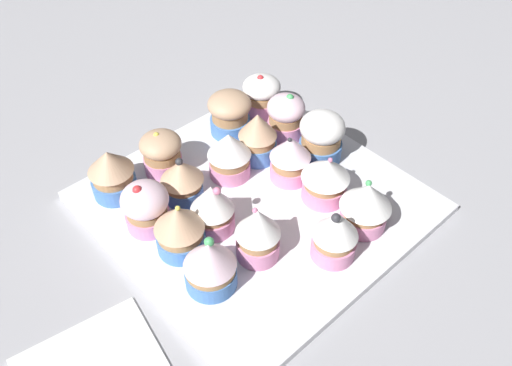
# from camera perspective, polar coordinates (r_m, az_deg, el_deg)

# --- Properties ---
(ground_plane) EXTENTS (1.80, 1.80, 0.03)m
(ground_plane) POSITION_cam_1_polar(r_m,az_deg,el_deg) (0.74, -0.00, -3.14)
(ground_plane) COLOR #9E9EA3
(baking_tray) EXTENTS (0.38, 0.38, 0.01)m
(baking_tray) POSITION_cam_1_polar(r_m,az_deg,el_deg) (0.72, -0.00, -2.03)
(baking_tray) COLOR silver
(baking_tray) RESTS_ON ground_plane
(cupcake_0) EXTENTS (0.06, 0.06, 0.07)m
(cupcake_0) POSITION_cam_1_polar(r_m,az_deg,el_deg) (0.85, 0.60, 9.45)
(cupcake_0) COLOR pink
(cupcake_0) RESTS_ON baking_tray
(cupcake_1) EXTENTS (0.07, 0.07, 0.07)m
(cupcake_1) POSITION_cam_1_polar(r_m,az_deg,el_deg) (0.80, -2.82, 7.52)
(cupcake_1) COLOR #477AC6
(cupcake_1) RESTS_ON baking_tray
(cupcake_2) EXTENTS (0.06, 0.06, 0.07)m
(cupcake_2) POSITION_cam_1_polar(r_m,az_deg,el_deg) (0.75, -10.05, 3.18)
(cupcake_2) COLOR pink
(cupcake_2) RESTS_ON baking_tray
(cupcake_3) EXTENTS (0.06, 0.06, 0.07)m
(cupcake_3) POSITION_cam_1_polar(r_m,az_deg,el_deg) (0.73, -15.19, 1.05)
(cupcake_3) COLOR #477AC6
(cupcake_3) RESTS_ON baking_tray
(cupcake_4) EXTENTS (0.06, 0.06, 0.07)m
(cupcake_4) POSITION_cam_1_polar(r_m,az_deg,el_deg) (0.80, 3.20, 7.16)
(cupcake_4) COLOR pink
(cupcake_4) RESTS_ON baking_tray
(cupcake_5) EXTENTS (0.06, 0.06, 0.08)m
(cupcake_5) POSITION_cam_1_polar(r_m,az_deg,el_deg) (0.76, 0.17, 5.02)
(cupcake_5) COLOR #477AC6
(cupcake_5) RESTS_ON baking_tray
(cupcake_6) EXTENTS (0.06, 0.06, 0.07)m
(cupcake_6) POSITION_cam_1_polar(r_m,az_deg,el_deg) (0.73, -2.88, 3.10)
(cupcake_6) COLOR pink
(cupcake_6) RESTS_ON baking_tray
(cupcake_7) EXTENTS (0.06, 0.06, 0.07)m
(cupcake_7) POSITION_cam_1_polar(r_m,az_deg,el_deg) (0.70, -7.91, 0.42)
(cupcake_7) COLOR #477AC6
(cupcake_7) RESTS_ON baking_tray
(cupcake_8) EXTENTS (0.06, 0.06, 0.07)m
(cupcake_8) POSITION_cam_1_polar(r_m,az_deg,el_deg) (0.68, -11.70, -2.44)
(cupcake_8) COLOR pink
(cupcake_8) RESTS_ON baking_tray
(cupcake_9) EXTENTS (0.06, 0.06, 0.08)m
(cupcake_9) POSITION_cam_1_polar(r_m,az_deg,el_deg) (0.76, 6.95, 5.02)
(cupcake_9) COLOR #477AC6
(cupcake_9) RESTS_ON baking_tray
(cupcake_10) EXTENTS (0.06, 0.06, 0.07)m
(cupcake_10) POSITION_cam_1_polar(r_m,az_deg,el_deg) (0.73, 3.54, 2.82)
(cupcake_10) COLOR pink
(cupcake_10) RESTS_ON baking_tray
(cupcake_11) EXTENTS (0.06, 0.06, 0.08)m
(cupcake_11) POSITION_cam_1_polar(r_m,az_deg,el_deg) (0.66, -4.44, -2.82)
(cupcake_11) COLOR pink
(cupcake_11) RESTS_ON baking_tray
(cupcake_12) EXTENTS (0.06, 0.06, 0.07)m
(cupcake_12) POSITION_cam_1_polar(r_m,az_deg,el_deg) (0.64, -8.14, -4.89)
(cupcake_12) COLOR #477AC6
(cupcake_12) RESTS_ON baking_tray
(cupcake_13) EXTENTS (0.06, 0.06, 0.07)m
(cupcake_13) POSITION_cam_1_polar(r_m,az_deg,el_deg) (0.70, 7.43, 0.48)
(cupcake_13) COLOR pink
(cupcake_13) RESTS_ON baking_tray
(cupcake_14) EXTENTS (0.05, 0.05, 0.08)m
(cupcake_14) POSITION_cam_1_polar(r_m,az_deg,el_deg) (0.63, 0.19, -5.37)
(cupcake_14) COLOR pink
(cupcake_14) RESTS_ON baking_tray
(cupcake_15) EXTENTS (0.06, 0.06, 0.07)m
(cupcake_15) POSITION_cam_1_polar(r_m,az_deg,el_deg) (0.61, -4.96, -8.65)
(cupcake_15) COLOR #477AC6
(cupcake_15) RESTS_ON baking_tray
(cupcake_16) EXTENTS (0.07, 0.07, 0.07)m
(cupcake_16) POSITION_cam_1_polar(r_m,az_deg,el_deg) (0.68, 11.65, -2.28)
(cupcake_16) COLOR pink
(cupcake_16) RESTS_ON baking_tray
(cupcake_17) EXTENTS (0.06, 0.06, 0.08)m
(cupcake_17) POSITION_cam_1_polar(r_m,az_deg,el_deg) (0.64, 8.46, -5.43)
(cupcake_17) COLOR pink
(cupcake_17) RESTS_ON baking_tray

